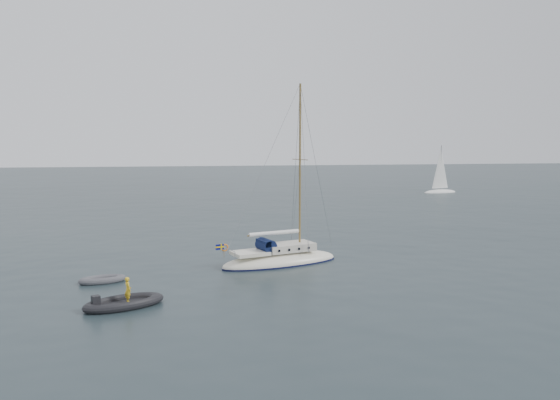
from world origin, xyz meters
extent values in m
plane|color=black|center=(0.00, 0.00, 0.00)|extent=(300.00, 300.00, 0.00)
ellipsoid|color=white|center=(0.32, 1.92, 0.13)|extent=(7.91, 2.46, 1.32)
cube|color=beige|center=(0.93, 1.92, 1.04)|extent=(3.16, 1.67, 0.48)
cube|color=white|center=(-1.79, 1.92, 0.90)|extent=(2.11, 1.67, 0.22)
cylinder|color=#0B1537|center=(-0.70, 1.92, 1.28)|extent=(0.84, 1.45, 0.84)
cube|color=#0B1537|center=(-0.87, 1.92, 1.45)|extent=(0.40, 1.45, 0.35)
cylinder|color=olive|center=(1.72, 1.92, 6.07)|extent=(0.13, 0.13, 10.55)
cylinder|color=olive|center=(1.72, 1.92, 6.59)|extent=(0.04, 1.93, 0.04)
cylinder|color=olive|center=(-0.12, 1.92, 1.98)|extent=(3.69, 0.09, 0.09)
cylinder|color=white|center=(-0.12, 1.92, 2.02)|extent=(3.43, 0.25, 0.25)
cylinder|color=gray|center=(-3.20, 1.92, 1.27)|extent=(0.04, 1.93, 0.04)
torus|color=orange|center=(-3.24, 2.44, 1.27)|extent=(0.47, 0.09, 0.47)
cylinder|color=olive|center=(-3.51, 1.92, 1.19)|extent=(0.03, 0.03, 0.79)
cube|color=#090E5C|center=(-3.77, 1.92, 1.45)|extent=(0.53, 0.02, 0.33)
cube|color=#F2C100|center=(-3.77, 1.92, 1.45)|extent=(0.55, 0.03, 0.08)
cube|color=#F2C100|center=(-3.68, 1.92, 1.45)|extent=(0.08, 0.03, 0.35)
cylinder|color=black|center=(-0.21, 2.76, 1.04)|extent=(0.16, 0.05, 0.16)
cylinder|color=black|center=(-0.21, 1.07, 1.04)|extent=(0.16, 0.05, 0.16)
cylinder|color=black|center=(0.49, 2.76, 1.04)|extent=(0.16, 0.05, 0.16)
cylinder|color=black|center=(0.49, 1.07, 1.04)|extent=(0.16, 0.05, 0.16)
cylinder|color=black|center=(1.19, 2.76, 1.04)|extent=(0.16, 0.05, 0.16)
cylinder|color=black|center=(1.19, 1.07, 1.04)|extent=(0.16, 0.05, 0.16)
cylinder|color=black|center=(1.90, 2.76, 1.04)|extent=(0.16, 0.05, 0.16)
cylinder|color=black|center=(1.90, 1.07, 1.04)|extent=(0.16, 0.05, 0.16)
cube|color=#4E4E53|center=(-10.17, -0.83, 0.11)|extent=(1.55, 0.64, 0.09)
cube|color=black|center=(-8.57, -5.69, 0.14)|extent=(2.39, 1.00, 0.12)
cube|color=black|center=(-9.86, -5.69, 0.45)|extent=(0.35, 0.35, 0.60)
imported|color=gold|center=(-8.37, -5.69, 0.79)|extent=(0.30, 0.45, 1.22)
ellipsoid|color=white|center=(33.50, 45.75, 0.05)|extent=(5.80, 1.93, 0.97)
cylinder|color=gray|center=(33.50, 45.75, 3.87)|extent=(0.10, 0.10, 6.76)
cone|color=white|center=(33.46, 45.75, 3.87)|extent=(3.09, 3.09, 6.28)
camera|label=1|loc=(-5.99, -31.47, 7.66)|focal=35.00mm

